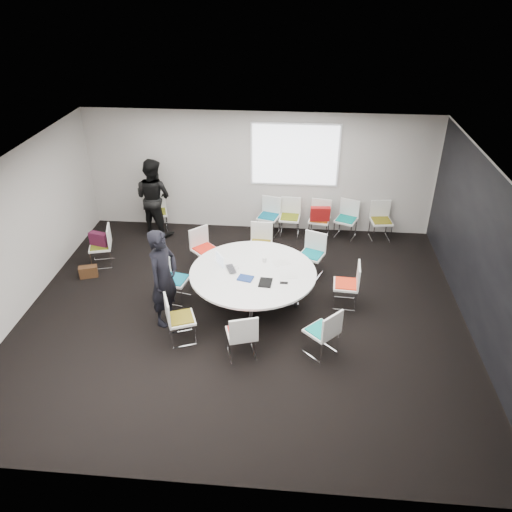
# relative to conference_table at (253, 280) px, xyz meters

# --- Properties ---
(room_shell) EXTENTS (8.08, 7.08, 2.88)m
(room_shell) POSITION_rel_conference_table_xyz_m (-0.06, -0.31, 0.85)
(room_shell) COLOR black
(room_shell) RESTS_ON ground
(conference_table) EXTENTS (2.30, 2.30, 0.73)m
(conference_table) POSITION_rel_conference_table_xyz_m (0.00, 0.00, 0.00)
(conference_table) COLOR silver
(conference_table) RESTS_ON ground
(projection_screen) EXTENTS (1.90, 0.03, 1.35)m
(projection_screen) POSITION_rel_conference_table_xyz_m (0.65, 3.15, 1.30)
(projection_screen) COLOR white
(projection_screen) RESTS_ON room_shell
(chair_ring_a) EXTENTS (0.48, 0.49, 0.88)m
(chair_ring_a) POSITION_rel_conference_table_xyz_m (1.71, 0.15, -0.27)
(chair_ring_a) COLOR silver
(chair_ring_a) RESTS_ON ground
(chair_ring_b) EXTENTS (0.59, 0.59, 0.88)m
(chair_ring_b) POSITION_rel_conference_table_xyz_m (1.08, 1.18, -0.27)
(chair_ring_b) COLOR silver
(chair_ring_b) RESTS_ON ground
(chair_ring_c) EXTENTS (0.48, 0.46, 0.88)m
(chair_ring_c) POSITION_rel_conference_table_xyz_m (0.02, 1.51, -0.27)
(chair_ring_c) COLOR silver
(chair_ring_c) RESTS_ON ground
(chair_ring_d) EXTENTS (0.64, 0.64, 0.88)m
(chair_ring_d) POSITION_rel_conference_table_xyz_m (-1.11, 1.20, -0.27)
(chair_ring_d) COLOR silver
(chair_ring_d) RESTS_ON ground
(chair_ring_e) EXTENTS (0.53, 0.54, 0.88)m
(chair_ring_e) POSITION_rel_conference_table_xyz_m (-1.47, 0.02, -0.27)
(chair_ring_e) COLOR silver
(chair_ring_e) RESTS_ON ground
(chair_ring_f) EXTENTS (0.59, 0.59, 0.88)m
(chair_ring_f) POSITION_rel_conference_table_xyz_m (-1.11, -1.13, -0.27)
(chair_ring_f) COLOR silver
(chair_ring_f) RESTS_ON ground
(chair_ring_g) EXTENTS (0.57, 0.57, 0.88)m
(chair_ring_g) POSITION_rel_conference_table_xyz_m (-0.05, -1.43, -0.27)
(chair_ring_g) COLOR silver
(chair_ring_g) RESTS_ON ground
(chair_ring_h) EXTENTS (0.64, 0.64, 0.88)m
(chair_ring_h) POSITION_rel_conference_table_xyz_m (1.23, -1.25, -0.27)
(chair_ring_h) COLOR silver
(chair_ring_h) RESTS_ON ground
(chair_back_a) EXTENTS (0.56, 0.55, 0.88)m
(chair_back_a) POSITION_rel_conference_table_xyz_m (0.10, 2.86, -0.27)
(chair_back_a) COLOR silver
(chair_back_a) RESTS_ON ground
(chair_back_b) EXTENTS (0.49, 0.48, 0.88)m
(chair_back_b) POSITION_rel_conference_table_xyz_m (0.59, 2.86, -0.27)
(chair_back_b) COLOR silver
(chair_back_b) RESTS_ON ground
(chair_back_c) EXTENTS (0.53, 0.52, 0.88)m
(chair_back_c) POSITION_rel_conference_table_xyz_m (1.27, 2.81, -0.27)
(chair_back_c) COLOR silver
(chair_back_c) RESTS_ON ground
(chair_back_d) EXTENTS (0.60, 0.59, 0.88)m
(chair_back_d) POSITION_rel_conference_table_xyz_m (1.89, 2.86, -0.27)
(chair_back_d) COLOR silver
(chair_back_d) RESTS_ON ground
(chair_back_e) EXTENTS (0.51, 0.50, 0.88)m
(chair_back_e) POSITION_rel_conference_table_xyz_m (2.68, 2.86, -0.27)
(chair_back_e) COLOR silver
(chair_back_e) RESTS_ON ground
(chair_spare_left) EXTENTS (0.56, 0.56, 0.88)m
(chair_spare_left) POSITION_rel_conference_table_xyz_m (-3.30, 1.15, -0.27)
(chair_spare_left) COLOR silver
(chair_spare_left) RESTS_ON ground
(chair_person_back) EXTENTS (0.58, 0.57, 0.88)m
(chair_person_back) POSITION_rel_conference_table_xyz_m (-2.55, 2.85, -0.27)
(chair_person_back) COLOR silver
(chair_person_back) RESTS_ON ground
(person_main) EXTENTS (0.64, 0.77, 1.80)m
(person_main) POSITION_rel_conference_table_xyz_m (-1.48, -0.61, 0.35)
(person_main) COLOR black
(person_main) RESTS_ON ground
(person_back) EXTENTS (1.08, 0.98, 1.83)m
(person_back) POSITION_rel_conference_table_xyz_m (-2.55, 2.69, 0.36)
(person_back) COLOR black
(person_back) RESTS_ON ground
(laptop) EXTENTS (0.31, 0.38, 0.03)m
(laptop) POSITION_rel_conference_table_xyz_m (-0.36, 0.04, 0.19)
(laptop) COLOR #333338
(laptop) RESTS_ON conference_table
(laptop_lid) EXTENTS (0.18, 0.26, 0.22)m
(laptop_lid) POSITION_rel_conference_table_xyz_m (-0.63, 0.16, 0.31)
(laptop_lid) COLOR silver
(laptop_lid) RESTS_ON conference_table
(notebook_black) EXTENTS (0.24, 0.32, 0.02)m
(notebook_black) POSITION_rel_conference_table_xyz_m (0.25, -0.36, 0.19)
(notebook_black) COLOR black
(notebook_black) RESTS_ON conference_table
(tablet_folio) EXTENTS (0.30, 0.26, 0.03)m
(tablet_folio) POSITION_rel_conference_table_xyz_m (-0.11, -0.26, 0.19)
(tablet_folio) COLOR navy
(tablet_folio) RESTS_ON conference_table
(papers_right) EXTENTS (0.36, 0.32, 0.00)m
(papers_right) POSITION_rel_conference_table_xyz_m (0.50, 0.35, 0.18)
(papers_right) COLOR silver
(papers_right) RESTS_ON conference_table
(papers_front) EXTENTS (0.34, 0.27, 0.00)m
(papers_front) POSITION_rel_conference_table_xyz_m (0.65, -0.09, 0.18)
(papers_front) COLOR silver
(papers_front) RESTS_ON conference_table
(cup) EXTENTS (0.08, 0.08, 0.09)m
(cup) POSITION_rel_conference_table_xyz_m (0.18, 0.36, 0.23)
(cup) COLOR white
(cup) RESTS_ON conference_table
(phone) EXTENTS (0.14, 0.07, 0.01)m
(phone) POSITION_rel_conference_table_xyz_m (0.57, -0.33, 0.19)
(phone) COLOR black
(phone) RESTS_ON conference_table
(maroon_bag) EXTENTS (0.42, 0.23, 0.28)m
(maroon_bag) POSITION_rel_conference_table_xyz_m (-3.31, 1.15, 0.07)
(maroon_bag) COLOR #47132A
(maroon_bag) RESTS_ON chair_spare_left
(brown_bag) EXTENTS (0.39, 0.27, 0.24)m
(brown_bag) POSITION_rel_conference_table_xyz_m (-3.44, 0.65, -0.43)
(brown_bag) COLOR #462A16
(brown_bag) RESTS_ON ground
(red_jacket) EXTENTS (0.45, 0.19, 0.36)m
(red_jacket) POSITION_rel_conference_table_xyz_m (1.27, 2.59, 0.15)
(red_jacket) COLOR #A01313
(red_jacket) RESTS_ON chair_back_c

